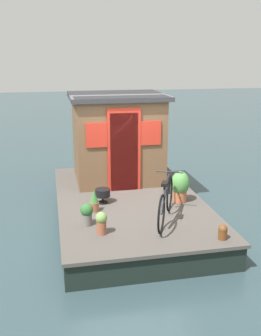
{
  "coord_description": "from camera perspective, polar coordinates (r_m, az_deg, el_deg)",
  "views": [
    {
      "loc": [
        -7.47,
        1.5,
        3.37
      ],
      "look_at": [
        -0.2,
        0.0,
        1.19
      ],
      "focal_mm": 41.7,
      "sensor_mm": 36.0,
      "label": 1
    }
  ],
  "objects": [
    {
      "name": "ground_plane",
      "position": [
        8.33,
        -0.28,
        -7.52
      ],
      "size": [
        60.0,
        60.0,
        0.0
      ],
      "primitive_type": "plane",
      "color": "#2D4247"
    },
    {
      "name": "houseboat_deck",
      "position": [
        8.23,
        -0.28,
        -5.94
      ],
      "size": [
        4.91,
        2.93,
        0.49
      ],
      "color": "#4C4742",
      "rests_on": "ground_plane"
    },
    {
      "name": "houseboat_cabin",
      "position": [
        9.13,
        -1.96,
        4.56
      ],
      "size": [
        1.91,
        2.15,
        2.01
      ],
      "color": "brown",
      "rests_on": "houseboat_deck"
    },
    {
      "name": "bicycle",
      "position": [
        6.95,
        5.18,
        -4.86
      ],
      "size": [
        1.53,
        0.77,
        0.8
      ],
      "color": "black",
      "rests_on": "houseboat_deck"
    },
    {
      "name": "potted_plant_thyme",
      "position": [
        6.85,
        -6.4,
        -6.62
      ],
      "size": [
        0.23,
        0.23,
        0.39
      ],
      "color": "slate",
      "rests_on": "houseboat_deck"
    },
    {
      "name": "potted_plant_ivy",
      "position": [
        7.89,
        7.27,
        -2.6
      ],
      "size": [
        0.37,
        0.37,
        0.63
      ],
      "color": "#B2603D",
      "rests_on": "houseboat_deck"
    },
    {
      "name": "potted_plant_succulent",
      "position": [
        7.43,
        -5.34,
        -4.84
      ],
      "size": [
        0.18,
        0.18,
        0.42
      ],
      "color": "#935138",
      "rests_on": "houseboat_deck"
    },
    {
      "name": "potted_plant_fern",
      "position": [
        6.51,
        -4.28,
        -7.91
      ],
      "size": [
        0.19,
        0.19,
        0.38
      ],
      "color": "#935138",
      "rests_on": "houseboat_deck"
    },
    {
      "name": "charcoal_grill",
      "position": [
        7.81,
        -4.09,
        -3.72
      ],
      "size": [
        0.3,
        0.3,
        0.29
      ],
      "color": "black",
      "rests_on": "houseboat_deck"
    },
    {
      "name": "mooring_bollard",
      "position": [
        6.52,
        13.34,
        -9.05
      ],
      "size": [
        0.15,
        0.15,
        0.25
      ],
      "color": "brown",
      "rests_on": "houseboat_deck"
    }
  ]
}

